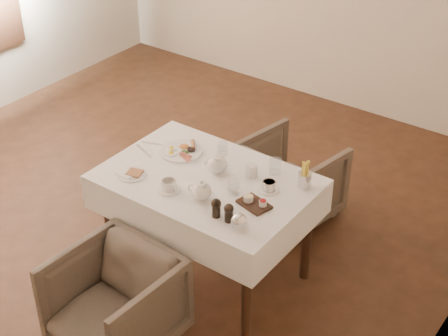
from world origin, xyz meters
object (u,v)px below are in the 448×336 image
at_px(armchair_far, 287,181).
at_px(table, 207,194).
at_px(breakfast_plate, 182,150).
at_px(armchair_near, 115,303).
at_px(teapot_centre, 217,163).

bearing_deg(armchair_far, table, 95.04).
height_order(table, breakfast_plate, breakfast_plate).
relative_size(armchair_near, armchair_far, 0.98).
height_order(armchair_far, breakfast_plate, breakfast_plate).
bearing_deg(breakfast_plate, armchair_near, -90.50).
height_order(table, armchair_far, table).
bearing_deg(breakfast_plate, teapot_centre, -26.51).
xyz_separation_m(table, breakfast_plate, (-0.32, 0.15, 0.13)).
bearing_deg(teapot_centre, armchair_near, -109.27).
distance_m(armchair_near, breakfast_plate, 1.09).
bearing_deg(armchair_near, breakfast_plate, 107.95).
xyz_separation_m(table, armchair_far, (0.08, 0.85, -0.33)).
height_order(armchair_far, teapot_centre, teapot_centre).
height_order(armchair_near, breakfast_plate, breakfast_plate).
height_order(armchair_near, teapot_centre, teapot_centre).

